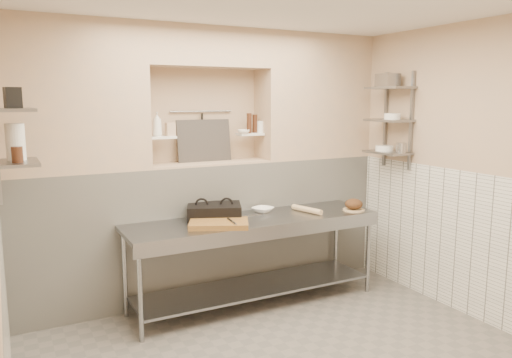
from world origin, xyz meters
TOP-DOWN VIEW (x-y plane):
  - wall_right at (2.05, 0.00)m, footprint 0.10×3.90m
  - wall_back at (0.00, 2.00)m, footprint 4.00×0.10m
  - backwall_lower at (0.00, 1.75)m, footprint 4.00×0.40m
  - alcove_sill at (0.00, 1.75)m, footprint 1.30×0.40m
  - backwall_pillar_left at (-1.33, 1.75)m, footprint 1.35×0.40m
  - backwall_pillar_right at (1.33, 1.75)m, footprint 1.35×0.40m
  - backwall_header at (0.00, 1.75)m, footprint 1.30×0.40m
  - wainscot_left at (-1.99, 0.00)m, footprint 0.02×3.90m
  - wainscot_right at (1.99, 0.00)m, footprint 0.02×3.90m
  - alcove_shelf_left at (-0.50, 1.75)m, footprint 0.28×0.16m
  - alcove_shelf_right at (0.50, 1.75)m, footprint 0.28×0.16m
  - utensil_rail at (0.00, 1.92)m, footprint 0.70×0.02m
  - hanging_steel at (0.00, 1.90)m, footprint 0.02×0.02m
  - splash_panel at (0.00, 1.85)m, footprint 0.60×0.08m
  - wall_shelf_left_lower at (-1.84, 1.05)m, footprint 0.30×0.50m
  - wall_shelf_left_upper at (-1.84, 1.05)m, footprint 0.30×0.50m
  - shelf_rail_right_a at (1.98, 1.25)m, footprint 0.03×0.03m
  - shelf_rail_right_b at (1.98, 0.85)m, footprint 0.03×0.03m
  - wall_shelf_right_lower at (1.84, 1.05)m, footprint 0.30×0.50m
  - wall_shelf_right_mid at (1.84, 1.05)m, footprint 0.30×0.50m
  - wall_shelf_right_upper at (1.84, 1.05)m, footprint 0.30×0.50m
  - prep_table at (0.26, 1.18)m, footprint 2.60×0.70m
  - panini_press at (-0.09, 1.38)m, footprint 0.63×0.55m
  - cutting_board at (-0.17, 1.08)m, footprint 0.66×0.58m
  - knife_blade at (0.18, 1.14)m, footprint 0.28×0.04m
  - tongs at (-0.08, 0.97)m, footprint 0.04×0.23m
  - mixing_bowl at (0.47, 1.40)m, footprint 0.28×0.28m
  - rolling_pin at (0.88, 1.17)m, footprint 0.16×0.39m
  - bread_board at (1.37, 1.02)m, footprint 0.23×0.23m
  - bread_loaf at (1.37, 1.02)m, footprint 0.19×0.19m
  - bottle_soap at (-0.54, 1.74)m, footprint 0.12×0.12m
  - jar_alcove at (-0.40, 1.75)m, footprint 0.09×0.09m
  - bowl_alcove at (0.40, 1.70)m, footprint 0.17×0.17m
  - condiment_a at (0.57, 1.78)m, footprint 0.05×0.05m
  - condiment_b at (0.48, 1.73)m, footprint 0.05×0.05m
  - condiment_c at (0.63, 1.76)m, footprint 0.07×0.07m
  - jug_left at (-1.84, 1.11)m, footprint 0.14×0.14m
  - jar_left at (-1.84, 0.94)m, footprint 0.08×0.08m
  - box_left_upper at (-1.84, 0.98)m, footprint 0.13×0.13m
  - bowl_right at (1.84, 1.10)m, footprint 0.20×0.20m
  - canister_right at (1.84, 0.84)m, footprint 0.11×0.11m
  - bowl_right_mid at (1.84, 0.99)m, footprint 0.18×0.18m
  - basket_right at (1.84, 1.09)m, footprint 0.19×0.23m

SIDE VIEW (x-z plane):
  - prep_table at x=0.26m, z-range 0.19..1.09m
  - backwall_lower at x=0.00m, z-range 0.00..1.40m
  - wainscot_left at x=-1.99m, z-range 0.00..1.40m
  - wainscot_right at x=1.99m, z-range 0.00..1.40m
  - bread_board at x=1.37m, z-range 0.90..0.91m
  - cutting_board at x=-0.17m, z-range 0.90..0.95m
  - mixing_bowl at x=0.47m, z-range 0.90..0.95m
  - rolling_pin at x=0.88m, z-range 0.90..0.96m
  - knife_blade at x=0.18m, z-range 0.95..0.95m
  - tongs at x=-0.08m, z-range 0.95..0.97m
  - bread_loaf at x=1.37m, z-range 0.91..1.03m
  - panini_press at x=-0.09m, z-range 0.90..1.04m
  - wall_right at x=2.05m, z-range 0.00..2.80m
  - wall_back at x=0.00m, z-range 0.00..2.80m
  - alcove_sill at x=0.00m, z-range 1.40..1.42m
  - wall_shelf_right_lower at x=1.84m, z-range 1.49..1.51m
  - bowl_right at x=1.84m, z-range 1.51..1.57m
  - canister_right at x=1.84m, z-range 1.51..1.62m
  - wall_shelf_left_lower at x=-1.84m, z-range 1.59..1.61m
  - splash_panel at x=0.00m, z-range 1.42..1.86m
  - jar_left at x=-1.84m, z-range 1.61..1.73m
  - alcove_shelf_left at x=-0.50m, z-range 1.69..1.71m
  - alcove_shelf_right at x=0.50m, z-range 1.69..1.71m
  - bowl_alcove at x=0.40m, z-range 1.71..1.75m
  - jug_left at x=-1.84m, z-range 1.61..1.89m
  - condiment_c at x=0.63m, z-range 1.71..1.84m
  - jar_alcove at x=-0.40m, z-range 1.71..1.84m
  - hanging_steel at x=0.00m, z-range 1.63..1.93m
  - condiment_a at x=0.57m, z-range 1.71..1.91m
  - condiment_b at x=0.48m, z-range 1.71..1.93m
  - bottle_soap at x=-0.54m, z-range 1.71..1.95m
  - shelf_rail_right_a at x=1.98m, z-range 1.33..2.38m
  - shelf_rail_right_b at x=1.98m, z-range 1.33..2.38m
  - wall_shelf_right_mid at x=1.84m, z-range 1.84..1.86m
  - bowl_right_mid at x=1.84m, z-range 1.86..1.93m
  - utensil_rail at x=0.00m, z-range 1.94..1.96m
  - wall_shelf_left_upper at x=-1.84m, z-range 1.99..2.01m
  - box_left_upper at x=-1.84m, z-range 2.01..2.17m
  - backwall_pillar_left at x=-1.33m, z-range 1.40..2.80m
  - backwall_pillar_right at x=1.33m, z-range 1.40..2.80m
  - wall_shelf_right_upper at x=1.84m, z-range 2.19..2.21m
  - basket_right at x=1.84m, z-range 2.21..2.35m
  - backwall_header at x=0.00m, z-range 2.40..2.80m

